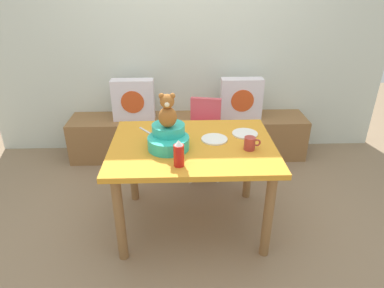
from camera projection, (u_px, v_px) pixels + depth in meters
The scene contains 14 objects.
ground_plane at pixel (192, 223), 2.83m from camera, with size 8.00×8.00×0.00m, color #8C7256.
back_wall at pixel (187, 35), 3.57m from camera, with size 4.40×0.10×2.60m, color silver.
window_bench at pixel (188, 137), 3.81m from camera, with size 2.60×0.44×0.46m, color olive.
pillow_floral_left at pixel (133, 100), 3.57m from camera, with size 0.44×0.15×0.44m.
pillow_floral_right at pixel (241, 99), 3.61m from camera, with size 0.44×0.15×0.44m.
dining_table at pixel (192, 157), 2.55m from camera, with size 1.22×0.92×0.74m.
highchair at pixel (204, 129), 3.29m from camera, with size 0.38×0.50×0.79m.
infant_seat_teal at pixel (168, 138), 2.42m from camera, with size 0.30×0.33×0.16m.
teddy_bear at pixel (167, 111), 2.33m from camera, with size 0.13×0.12×0.25m.
ketchup_bottle at pixel (179, 154), 2.18m from camera, with size 0.07×0.07×0.18m.
coffee_mug at pixel (250, 143), 2.40m from camera, with size 0.12×0.08×0.09m.
dinner_plate_near at pixel (214, 139), 2.56m from camera, with size 0.20×0.20×0.01m, color white.
dinner_plate_far at pixel (245, 134), 2.65m from camera, with size 0.20×0.20×0.01m, color white.
table_fork at pixel (146, 131), 2.70m from camera, with size 0.02×0.17×0.01m, color silver.
Camera 1 is at (-0.08, -2.23, 1.86)m, focal length 31.49 mm.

